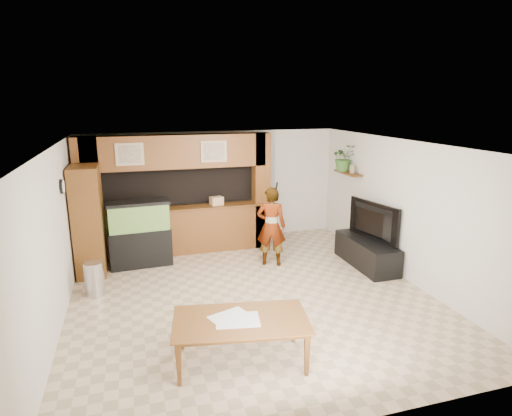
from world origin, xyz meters
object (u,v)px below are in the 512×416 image
object	(u,v)px
aquarium	(140,235)
person	(271,226)
television	(369,222)
dining_table	(241,342)
pantry_cabinet	(88,221)

from	to	relation	value
aquarium	person	bearing A→B (deg)	-18.75
television	dining_table	xyz separation A→B (m)	(-3.30, -2.53, -0.63)
television	dining_table	distance (m)	4.21
person	pantry_cabinet	bearing A→B (deg)	13.04
pantry_cabinet	aquarium	distance (m)	1.02
person	aquarium	bearing A→B (deg)	7.14
dining_table	television	bearing A→B (deg)	46.91
pantry_cabinet	television	world-z (taller)	pantry_cabinet
person	dining_table	bearing A→B (deg)	87.72
television	person	size ratio (longest dim) A/B	0.82
person	television	bearing A→B (deg)	-175.73
pantry_cabinet	television	xyz separation A→B (m)	(5.35, -1.19, -0.12)
pantry_cabinet	television	distance (m)	5.48
person	dining_table	size ratio (longest dim) A/B	0.95
dining_table	pantry_cabinet	bearing A→B (deg)	128.26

